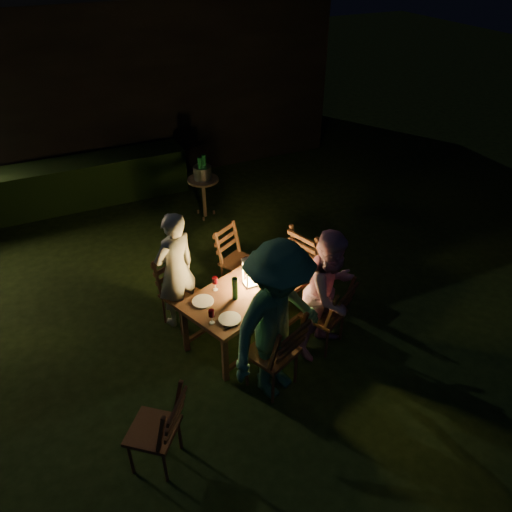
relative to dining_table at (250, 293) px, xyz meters
name	(u,v)px	position (x,y,z in m)	size (l,w,h in m)	color
garden_envelope	(64,81)	(-1.05, 6.84, 0.96)	(40.00, 40.00, 3.20)	black
dining_table	(250,293)	(0.00, 0.00, 0.00)	(1.83, 1.36, 0.68)	#462817
chair_near_left	(273,364)	(-0.14, -0.88, -0.29)	(0.64, 0.66, 1.07)	#462817
chair_near_right	(324,324)	(0.70, -0.55, -0.31)	(0.63, 0.64, 1.01)	#462817
chair_far_left	(182,303)	(-0.70, 0.55, -0.33)	(0.57, 0.59, 0.96)	#462817
chair_far_right	(238,270)	(0.23, 0.92, -0.33)	(0.59, 0.60, 0.94)	#462817
chair_end	(313,269)	(1.14, 0.45, -0.29)	(0.64, 0.62, 1.07)	#462817
chair_spare	(157,441)	(-1.53, -1.27, -0.32)	(0.64, 0.63, 0.98)	#462817
person_house_side	(176,270)	(-0.72, 0.60, 0.16)	(0.57, 0.37, 1.56)	beige
person_opp_right	(330,293)	(0.72, -0.60, 0.18)	(0.78, 0.60, 1.60)	#C789A9
person_opp_left	(278,323)	(-0.12, -0.93, 0.32)	(1.21, 0.70, 1.87)	#397355
lantern	(250,274)	(0.03, 0.06, 0.23)	(0.16, 0.16, 0.35)	white
plate_far_left	(203,301)	(-0.59, 0.00, 0.08)	(0.25, 0.25, 0.01)	white
plate_near_left	(230,319)	(-0.43, -0.41, 0.08)	(0.25, 0.25, 0.01)	white
plate_far_right	(263,265)	(0.34, 0.37, 0.08)	(0.25, 0.25, 0.01)	white
plate_near_right	(289,279)	(0.50, -0.04, 0.08)	(0.25, 0.25, 0.01)	white
wineglass_a	(215,284)	(-0.38, 0.15, 0.16)	(0.06, 0.06, 0.18)	#59070F
wineglass_b	(212,317)	(-0.63, -0.38, 0.16)	(0.06, 0.06, 0.18)	#59070F
wineglass_c	(285,281)	(0.38, -0.15, 0.16)	(0.06, 0.06, 0.18)	#59070F
wineglass_d	(274,255)	(0.51, 0.39, 0.16)	(0.06, 0.06, 0.18)	#59070F
wineglass_e	(263,297)	(0.02, -0.32, 0.16)	(0.06, 0.06, 0.18)	silver
bottle_table	(235,288)	(-0.23, -0.09, 0.21)	(0.07, 0.07, 0.28)	#0F471E
napkin_left	(262,306)	(-0.02, -0.35, 0.07)	(0.18, 0.14, 0.01)	red
napkin_right	(300,278)	(0.62, -0.08, 0.07)	(0.18, 0.14, 0.01)	red
phone	(230,326)	(-0.47, -0.51, 0.07)	(0.14, 0.07, 0.01)	black
side_table	(203,183)	(0.51, 3.02, 0.01)	(0.53, 0.53, 0.71)	brown
ice_bucket	(202,173)	(0.51, 3.02, 0.20)	(0.30, 0.30, 0.22)	#A5A8AD
bottle_bucket_a	(200,171)	(0.46, 2.98, 0.25)	(0.07, 0.07, 0.32)	#0F471E
bottle_bucket_b	(204,168)	(0.56, 3.06, 0.25)	(0.07, 0.07, 0.32)	#0F471E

